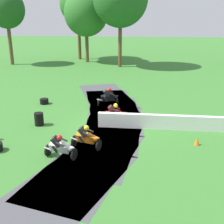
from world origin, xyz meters
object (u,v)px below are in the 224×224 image
Objects in this scene: motorcycle_fourth_black at (109,97)px; traffic_cone at (197,141)px; tire_stack_mid_b at (44,101)px; motorcycle_chase_orange at (87,137)px; motorcycle_lead_white at (61,147)px; tire_stack_mid_a at (39,119)px; motorcycle_trailing_red at (115,114)px.

motorcycle_fourth_black is 3.85× the size of traffic_cone.
tire_stack_mid_b is at bearing 147.95° from traffic_cone.
motorcycle_chase_orange is 8.58m from tire_stack_mid_b.
motorcycle_lead_white is at bearing -163.00° from traffic_cone.
motorcycle_chase_orange reaches higher than tire_stack_mid_a.
tire_stack_mid_a reaches higher than tire_stack_mid_b.
tire_stack_mid_b is at bearing 179.03° from motorcycle_fourth_black.
motorcycle_fourth_black reaches higher than motorcycle_trailing_red.
motorcycle_lead_white is 1.00× the size of motorcycle_chase_orange.
motorcycle_trailing_red is 0.99× the size of motorcycle_fourth_black.
motorcycle_trailing_red is at bearing 149.72° from traffic_cone.
motorcycle_chase_orange is (1.07, 1.15, 0.02)m from motorcycle_lead_white.
motorcycle_fourth_black is (1.55, 8.39, 0.03)m from motorcycle_lead_white.
motorcycle_fourth_black is at bearing 46.68° from tire_stack_mid_a.
tire_stack_mid_b is (-0.97, 4.28, -0.20)m from tire_stack_mid_a.
tire_stack_mid_b is (-5.61, 3.71, -0.46)m from motorcycle_trailing_red.
traffic_cone is at bearing 9.23° from motorcycle_chase_orange.
motorcycle_chase_orange is 2.12× the size of tire_stack_mid_a.
traffic_cone is (10.20, -6.39, 0.02)m from tire_stack_mid_b.
tire_stack_mid_a is at bearing 119.92° from motorcycle_lead_white.
traffic_cone is at bearing -32.05° from tire_stack_mid_b.
motorcycle_chase_orange is at bearing -107.89° from motorcycle_trailing_red.
motorcycle_lead_white is at bearing -132.84° from motorcycle_chase_orange.
motorcycle_fourth_black is at bearing 79.55° from motorcycle_lead_white.
motorcycle_lead_white is 1.00× the size of motorcycle_fourth_black.
motorcycle_trailing_red is at bearing 72.11° from motorcycle_chase_orange.
motorcycle_chase_orange reaches higher than traffic_cone.
motorcycle_chase_orange is 5.84m from traffic_cone.
motorcycle_trailing_red reaches higher than tire_stack_mid_b.
tire_stack_mid_a is (-2.41, 4.19, -0.24)m from motorcycle_lead_white.
traffic_cone is at bearing -12.85° from tire_stack_mid_a.
motorcycle_fourth_black reaches higher than motorcycle_chase_orange.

